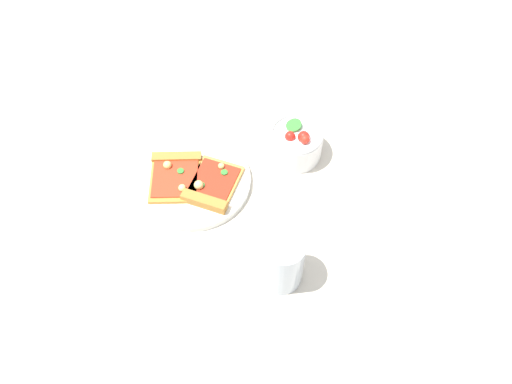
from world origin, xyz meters
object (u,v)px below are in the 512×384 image
pizza_slice_far (176,174)px  salad_bowl (295,142)px  plate (193,181)px  pizza_slice_near (211,188)px  soda_glass (282,262)px

pizza_slice_far → salad_bowl: bearing=-119.8°
plate → pizza_slice_near: size_ratio=1.62×
pizza_slice_far → soda_glass: soda_glass is taller
plate → pizza_slice_near: pizza_slice_near is taller
pizza_slice_near → salad_bowl: bearing=-104.1°
pizza_slice_far → salad_bowl: size_ratio=1.39×
plate → pizza_slice_near: (-0.04, -0.01, 0.01)m
salad_bowl → soda_glass: 0.28m
salad_bowl → soda_glass: (-0.17, 0.22, 0.02)m
plate → salad_bowl: salad_bowl is taller
plate → salad_bowl: size_ratio=2.08×
pizza_slice_far → soda_glass: (-0.29, 0.01, 0.04)m
pizza_slice_near → pizza_slice_far: pizza_slice_near is taller
plate → pizza_slice_near: 0.05m
salad_bowl → soda_glass: soda_glass is taller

